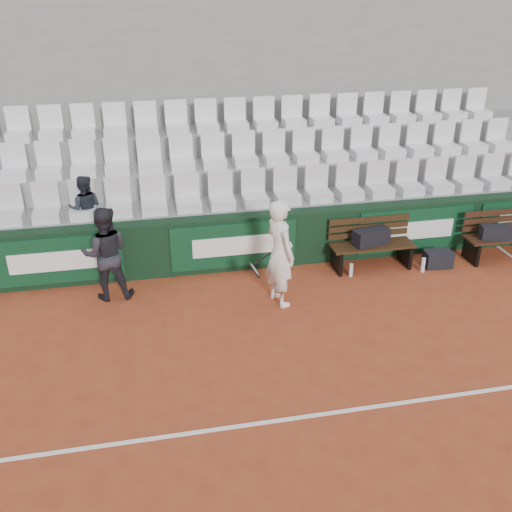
{
  "coord_description": "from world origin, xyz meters",
  "views": [
    {
      "loc": [
        -1.6,
        -5.04,
        4.78
      ],
      "look_at": [
        -0.1,
        2.4,
        1.0
      ],
      "focal_mm": 40.0,
      "sensor_mm": 36.0,
      "label": 1
    }
  ],
  "objects_px": {
    "water_bottle_near": "(351,270)",
    "water_bottle_far": "(423,265)",
    "bench_right": "(503,247)",
    "sports_bag_right": "(495,232)",
    "spectator_c": "(82,184)",
    "sports_bag_ground": "(438,259)",
    "tennis_player": "(280,253)",
    "bench_left": "(371,256)",
    "sports_bag_left": "(371,237)",
    "ball_kid": "(106,254)"
  },
  "relations": [
    {
      "from": "water_bottle_near",
      "to": "ball_kid",
      "type": "distance_m",
      "value": 4.16
    },
    {
      "from": "bench_right",
      "to": "sports_bag_ground",
      "type": "xyz_separation_m",
      "value": [
        -1.34,
        -0.07,
        -0.08
      ]
    },
    {
      "from": "water_bottle_far",
      "to": "bench_left",
      "type": "bearing_deg",
      "value": 157.22
    },
    {
      "from": "tennis_player",
      "to": "spectator_c",
      "type": "relative_size",
      "value": 1.48
    },
    {
      "from": "bench_left",
      "to": "tennis_player",
      "type": "distance_m",
      "value": 2.19
    },
    {
      "from": "sports_bag_ground",
      "to": "water_bottle_near",
      "type": "distance_m",
      "value": 1.67
    },
    {
      "from": "sports_bag_right",
      "to": "water_bottle_near",
      "type": "bearing_deg",
      "value": -178.59
    },
    {
      "from": "ball_kid",
      "to": "bench_right",
      "type": "bearing_deg",
      "value": -179.71
    },
    {
      "from": "sports_bag_right",
      "to": "water_bottle_near",
      "type": "height_order",
      "value": "sports_bag_right"
    },
    {
      "from": "sports_bag_left",
      "to": "ball_kid",
      "type": "distance_m",
      "value": 4.55
    },
    {
      "from": "sports_bag_right",
      "to": "ball_kid",
      "type": "distance_m",
      "value": 6.85
    },
    {
      "from": "sports_bag_ground",
      "to": "water_bottle_far",
      "type": "xyz_separation_m",
      "value": [
        -0.35,
        -0.14,
        -0.02
      ]
    },
    {
      "from": "sports_bag_ground",
      "to": "water_bottle_far",
      "type": "distance_m",
      "value": 0.38
    },
    {
      "from": "sports_bag_left",
      "to": "bench_right",
      "type": "bearing_deg",
      "value": -4.07
    },
    {
      "from": "bench_right",
      "to": "water_bottle_near",
      "type": "xyz_separation_m",
      "value": [
        -3.0,
        -0.11,
        -0.1
      ]
    },
    {
      "from": "water_bottle_far",
      "to": "spectator_c",
      "type": "bearing_deg",
      "value": 166.98
    },
    {
      "from": "sports_bag_left",
      "to": "sports_bag_ground",
      "type": "distance_m",
      "value": 1.32
    },
    {
      "from": "bench_left",
      "to": "bench_right",
      "type": "height_order",
      "value": "same"
    },
    {
      "from": "bench_right",
      "to": "water_bottle_near",
      "type": "bearing_deg",
      "value": -177.83
    },
    {
      "from": "bench_left",
      "to": "water_bottle_far",
      "type": "height_order",
      "value": "bench_left"
    },
    {
      "from": "tennis_player",
      "to": "spectator_c",
      "type": "xyz_separation_m",
      "value": [
        -3.0,
        1.83,
        0.72
      ]
    },
    {
      "from": "sports_bag_left",
      "to": "ball_kid",
      "type": "xyz_separation_m",
      "value": [
        -4.55,
        -0.17,
        0.19
      ]
    },
    {
      "from": "tennis_player",
      "to": "bench_right",
      "type": "bearing_deg",
      "value": 8.94
    },
    {
      "from": "sports_bag_left",
      "to": "spectator_c",
      "type": "bearing_deg",
      "value": 169.05
    },
    {
      "from": "tennis_player",
      "to": "ball_kid",
      "type": "relative_size",
      "value": 1.12
    },
    {
      "from": "bench_left",
      "to": "spectator_c",
      "type": "distance_m",
      "value": 5.19
    },
    {
      "from": "bench_right",
      "to": "sports_bag_right",
      "type": "relative_size",
      "value": 2.86
    },
    {
      "from": "bench_right",
      "to": "sports_bag_right",
      "type": "xyz_separation_m",
      "value": [
        -0.26,
        -0.05,
        0.35
      ]
    },
    {
      "from": "bench_left",
      "to": "sports_bag_left",
      "type": "distance_m",
      "value": 0.37
    },
    {
      "from": "sports_bag_right",
      "to": "spectator_c",
      "type": "distance_m",
      "value": 7.35
    },
    {
      "from": "bench_right",
      "to": "water_bottle_near",
      "type": "distance_m",
      "value": 3.01
    },
    {
      "from": "water_bottle_near",
      "to": "water_bottle_far",
      "type": "relative_size",
      "value": 0.91
    },
    {
      "from": "sports_bag_right",
      "to": "ball_kid",
      "type": "height_order",
      "value": "ball_kid"
    },
    {
      "from": "tennis_player",
      "to": "spectator_c",
      "type": "height_order",
      "value": "spectator_c"
    },
    {
      "from": "bench_right",
      "to": "spectator_c",
      "type": "bearing_deg",
      "value": 171.39
    },
    {
      "from": "water_bottle_near",
      "to": "tennis_player",
      "type": "relative_size",
      "value": 0.14
    },
    {
      "from": "sports_bag_right",
      "to": "water_bottle_far",
      "type": "relative_size",
      "value": 1.98
    },
    {
      "from": "bench_right",
      "to": "sports_bag_right",
      "type": "distance_m",
      "value": 0.44
    },
    {
      "from": "water_bottle_far",
      "to": "ball_kid",
      "type": "xyz_separation_m",
      "value": [
        -5.42,
        0.21,
        0.65
      ]
    },
    {
      "from": "water_bottle_near",
      "to": "spectator_c",
      "type": "xyz_separation_m",
      "value": [
        -4.44,
        1.24,
        1.47
      ]
    },
    {
      "from": "sports_bag_right",
      "to": "ball_kid",
      "type": "relative_size",
      "value": 0.34
    },
    {
      "from": "sports_bag_right",
      "to": "water_bottle_near",
      "type": "distance_m",
      "value": 2.78
    },
    {
      "from": "bench_right",
      "to": "sports_bag_left",
      "type": "xyz_separation_m",
      "value": [
        -2.56,
        0.18,
        0.36
      ]
    },
    {
      "from": "sports_bag_left",
      "to": "water_bottle_far",
      "type": "relative_size",
      "value": 2.45
    },
    {
      "from": "sports_bag_ground",
      "to": "spectator_c",
      "type": "height_order",
      "value": "spectator_c"
    },
    {
      "from": "bench_right",
      "to": "sports_bag_left",
      "type": "distance_m",
      "value": 2.59
    },
    {
      "from": "tennis_player",
      "to": "ball_kid",
      "type": "height_order",
      "value": "tennis_player"
    },
    {
      "from": "sports_bag_right",
      "to": "bench_left",
      "type": "bearing_deg",
      "value": 175.06
    },
    {
      "from": "bench_right",
      "to": "sports_bag_ground",
      "type": "relative_size",
      "value": 3.08
    },
    {
      "from": "sports_bag_right",
      "to": "water_bottle_near",
      "type": "xyz_separation_m",
      "value": [
        -2.74,
        -0.07,
        -0.45
      ]
    }
  ]
}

